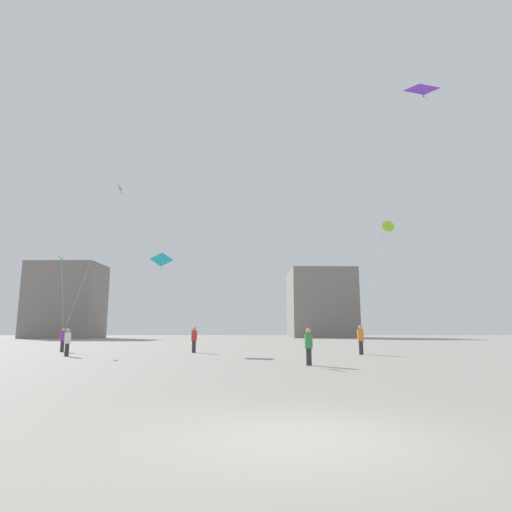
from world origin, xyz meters
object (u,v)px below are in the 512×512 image
building_left_hall (66,301)px  kite_emerald_diamond (62,260)px  kite_lime_diamond (388,227)px  kite_crimson_delta (118,190)px  person_in_white (68,341)px  kite_violet_delta (424,94)px  person_in_green (309,345)px  person_in_red (194,338)px  person_in_orange (361,338)px  building_centre_hall (320,304)px  kite_cyan_delta (162,261)px  person_in_purple (63,339)px

building_left_hall → kite_emerald_diamond: bearing=-68.4°
kite_emerald_diamond → kite_lime_diamond: (22.98, -3.32, 1.80)m
kite_lime_diamond → kite_crimson_delta: bearing=160.9°
person_in_white → kite_emerald_diamond: (-2.88, 5.20, 5.68)m
person_in_white → kite_violet_delta: 24.11m
person_in_green → person_in_red: bearing=-82.0°
kite_violet_delta → building_left_hall: building_left_hall is taller
person_in_red → person_in_green: (6.20, -11.19, -0.10)m
person_in_red → person_in_orange: (10.80, -2.76, 0.03)m
building_left_hall → building_centre_hall: bearing=9.6°
kite_emerald_diamond → kite_violet_delta: kite_violet_delta is taller
person_in_red → building_left_hall: building_left_hall is taller
person_in_green → kite_cyan_delta: (-9.12, 13.90, 5.94)m
person_in_orange → person_in_white: size_ratio=1.12×
person_in_white → kite_crimson_delta: (-0.23, 8.93, 12.32)m
kite_violet_delta → building_left_hall: size_ratio=0.85×
kite_cyan_delta → building_left_hall: bearing=117.9°
kite_emerald_diamond → kite_lime_diamond: 23.29m
person_in_green → building_left_hall: 80.75m
person_in_red → person_in_white: (-6.99, -4.02, -0.07)m
person_in_white → kite_crimson_delta: size_ratio=0.13×
kite_cyan_delta → building_left_hall: 63.91m
person_in_green → building_left_hall: bearing=-82.0°
person_in_orange → kite_violet_delta: (1.85, -7.30, 12.52)m
kite_lime_diamond → kite_violet_delta: bearing=-93.4°
person_in_orange → person_in_purple: person_in_orange is taller
person_in_orange → kite_cyan_delta: (-13.71, 5.47, 5.81)m
person_in_purple → building_left_hall: building_left_hall is taller
person_in_green → kite_emerald_diamond: 21.06m
kite_cyan_delta → building_centre_hall: 69.89m
person_in_purple → kite_emerald_diamond: bearing=62.3°
person_in_red → building_centre_hall: size_ratio=0.11×
person_in_red → building_centre_hall: building_centre_hall is taller
person_in_white → person_in_green: bearing=-75.0°
person_in_white → kite_crimson_delta: kite_crimson_delta is taller
kite_lime_diamond → building_left_hall: building_left_hall is taller
kite_violet_delta → person_in_red: bearing=141.5°
kite_lime_diamond → kite_violet_delta: 9.45m
kite_cyan_delta → person_in_white: bearing=-121.2°
kite_crimson_delta → kite_violet_delta: bearing=-37.0°
kite_crimson_delta → building_centre_hall: 69.70m
kite_lime_diamond → building_centre_hall: size_ratio=0.45×
person_in_purple → person_in_white: size_ratio=1.02×
person_in_green → person_in_white: bearing=-49.5°
person_in_orange → kite_cyan_delta: bearing=-90.0°
person_in_green → kite_cyan_delta: bearing=-77.8°
kite_emerald_diamond → kite_lime_diamond: kite_lime_diamond is taller
person_in_green → building_centre_hall: 81.17m
kite_lime_diamond → building_centre_hall: 70.93m
person_in_purple → person_in_orange: bearing=-147.1°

